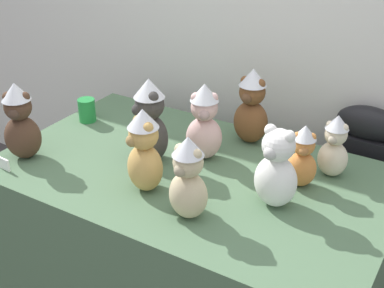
{
  "coord_description": "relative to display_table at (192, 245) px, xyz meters",
  "views": [
    {
      "loc": [
        0.91,
        -1.26,
        1.82
      ],
      "look_at": [
        0.0,
        0.25,
        0.87
      ],
      "focal_mm": 48.57,
      "sensor_mm": 36.0,
      "label": 1
    }
  ],
  "objects": [
    {
      "name": "teddy_bear_blush",
      "position": [
        -0.01,
        0.12,
        0.54
      ],
      "size": [
        0.19,
        0.18,
        0.33
      ],
      "rotation": [
        0.0,
        0.0,
        0.5
      ],
      "color": "beige",
      "rests_on": "display_table"
    },
    {
      "name": "teddy_bear_cream",
      "position": [
        0.48,
        0.25,
        0.5
      ],
      "size": [
        0.12,
        0.1,
        0.26
      ],
      "rotation": [
        0.0,
        0.0,
        -0.0
      ],
      "color": "beige",
      "rests_on": "display_table"
    },
    {
      "name": "party_cup_green",
      "position": [
        -0.66,
        0.14,
        0.43
      ],
      "size": [
        0.08,
        0.08,
        0.11
      ],
      "primitive_type": "cylinder",
      "color": "#238C3D",
      "rests_on": "display_table"
    },
    {
      "name": "display_table",
      "position": [
        0.0,
        0.0,
        0.0
      ],
      "size": [
        1.55,
        0.93,
        0.75
      ],
      "primitive_type": "cube",
      "color": "#4C6B4C",
      "rests_on": "ground_plane"
    },
    {
      "name": "instrument_case",
      "position": [
        0.53,
        0.6,
        0.09
      ],
      "size": [
        0.28,
        0.13,
        0.92
      ],
      "rotation": [
        0.0,
        0.0,
        -0.02
      ],
      "color": "black",
      "rests_on": "ground_plane"
    },
    {
      "name": "teddy_bear_snow",
      "position": [
        0.37,
        -0.05,
        0.52
      ],
      "size": [
        0.18,
        0.16,
        0.31
      ],
      "rotation": [
        0.0,
        0.0,
        -0.16
      ],
      "color": "white",
      "rests_on": "display_table"
    },
    {
      "name": "teddy_bear_honey",
      "position": [
        -0.08,
        -0.2,
        0.54
      ],
      "size": [
        0.19,
        0.18,
        0.33
      ],
      "rotation": [
        0.0,
        0.0,
        -0.44
      ],
      "color": "tan",
      "rests_on": "display_table"
    },
    {
      "name": "teddy_bear_ginger",
      "position": [
        0.4,
        0.12,
        0.5
      ],
      "size": [
        0.14,
        0.13,
        0.25
      ],
      "rotation": [
        0.0,
        0.0,
        0.37
      ],
      "color": "#D17F3D",
      "rests_on": "display_table"
    },
    {
      "name": "name_card_front_left",
      "position": [
        -0.65,
        -0.38,
        0.4
      ],
      "size": [
        0.07,
        0.01,
        0.05
      ],
      "primitive_type": "cube",
      "rotation": [
        0.0,
        0.0,
        -0.09
      ],
      "color": "white",
      "rests_on": "display_table"
    },
    {
      "name": "teddy_bear_chestnut",
      "position": [
        0.09,
        0.35,
        0.54
      ],
      "size": [
        0.16,
        0.14,
        0.34
      ],
      "rotation": [
        0.0,
        0.0,
        -0.03
      ],
      "color": "brown",
      "rests_on": "display_table"
    },
    {
      "name": "teddy_bear_sand",
      "position": [
        0.14,
        -0.27,
        0.53
      ],
      "size": [
        0.15,
        0.13,
        0.31
      ],
      "rotation": [
        0.0,
        0.0,
        -0.07
      ],
      "color": "#CCB78E",
      "rests_on": "display_table"
    },
    {
      "name": "teddy_bear_charcoal",
      "position": [
        -0.19,
        -0.01,
        0.55
      ],
      "size": [
        0.21,
        0.2,
        0.35
      ],
      "rotation": [
        0.0,
        0.0,
        -0.54
      ],
      "color": "#383533",
      "rests_on": "display_table"
    },
    {
      "name": "teddy_bear_cocoa",
      "position": [
        -0.65,
        -0.26,
        0.54
      ],
      "size": [
        0.19,
        0.18,
        0.33
      ],
      "rotation": [
        0.0,
        0.0,
        0.5
      ],
      "color": "#4C3323",
      "rests_on": "display_table"
    }
  ]
}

